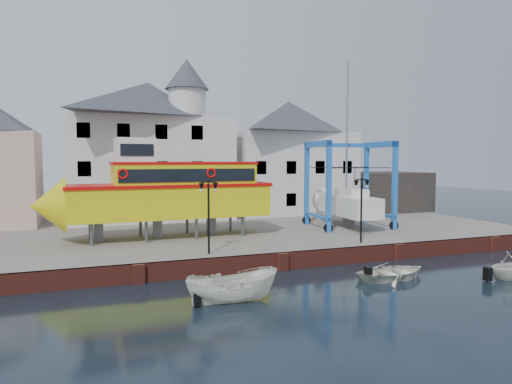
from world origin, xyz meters
name	(u,v)px	position (x,y,z in m)	size (l,w,h in m)	color
ground	(282,270)	(0.00, 0.00, 0.00)	(140.00, 140.00, 0.00)	black
hardstanding	(227,233)	(0.00, 11.00, 0.50)	(44.00, 22.00, 1.00)	slate
quay_wall	(282,261)	(0.00, 0.10, 0.50)	(44.00, 0.47, 1.00)	maroon
building_white_main	(151,148)	(-4.87, 18.39, 7.34)	(14.00, 8.30, 14.00)	silver
building_white_right	(288,157)	(9.00, 19.00, 6.60)	(12.00, 8.00, 11.20)	silver
shed_dark	(382,191)	(19.00, 17.00, 3.00)	(8.00, 7.00, 4.00)	black
lamp_post_left	(209,198)	(-4.00, 1.20, 4.17)	(1.12, 0.32, 4.20)	black
lamp_post_right	(362,193)	(6.00, 1.20, 4.17)	(1.12, 0.32, 4.20)	black
tour_boat	(158,192)	(-5.91, 7.43, 4.16)	(15.51, 4.10, 6.71)	#59595E
travel_lift	(344,199)	(9.09, 8.30, 3.17)	(6.50, 8.77, 12.98)	blue
motorboat_a	(233,303)	(-4.45, -4.66, 0.00)	(1.56, 4.15, 1.60)	white
motorboat_b	(393,278)	(4.83, -3.69, 0.00)	(2.98, 4.17, 0.86)	white
motorboat_c	(510,279)	(10.58, -5.94, 0.00)	(2.59, 3.00, 1.58)	white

